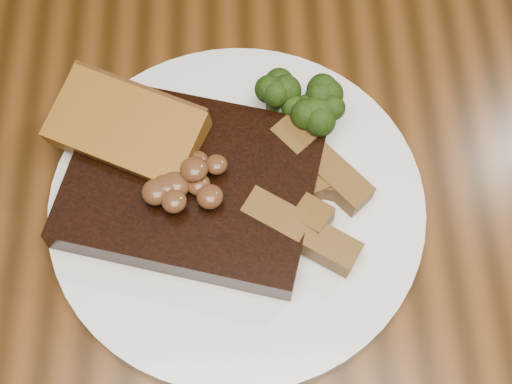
# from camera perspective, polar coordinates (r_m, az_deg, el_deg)

# --- Properties ---
(ground) EXTENTS (4.50, 4.50, 0.00)m
(ground) POSITION_cam_1_polar(r_m,az_deg,el_deg) (1.30, 0.52, -15.12)
(ground) COLOR #3B220D
(ground) RESTS_ON ground
(dining_table) EXTENTS (1.60, 0.90, 0.75)m
(dining_table) POSITION_cam_1_polar(r_m,az_deg,el_deg) (0.67, 0.99, -4.41)
(dining_table) COLOR #502C10
(dining_table) RESTS_ON ground
(plate) EXTENTS (0.32, 0.32, 0.01)m
(plate) POSITION_cam_1_polar(r_m,az_deg,el_deg) (0.57, -1.52, -1.13)
(plate) COLOR white
(plate) RESTS_ON dining_table
(steak) EXTENTS (0.22, 0.19, 0.03)m
(steak) POSITION_cam_1_polar(r_m,az_deg,el_deg) (0.56, -5.15, 0.57)
(steak) COLOR black
(steak) RESTS_ON plate
(steak_bone) EXTENTS (0.15, 0.05, 0.02)m
(steak_bone) POSITION_cam_1_polar(r_m,az_deg,el_deg) (0.54, -5.17, -5.87)
(steak_bone) COLOR #C1B895
(steak_bone) RESTS_ON plate
(mushroom_pile) EXTENTS (0.06, 0.06, 0.03)m
(mushroom_pile) POSITION_cam_1_polar(r_m,az_deg,el_deg) (0.54, -5.14, 1.71)
(mushroom_pile) COLOR #4F2A19
(mushroom_pile) RESTS_ON steak
(garlic_bread) EXTENTS (0.13, 0.11, 0.03)m
(garlic_bread) POSITION_cam_1_polar(r_m,az_deg,el_deg) (0.59, -9.96, 3.95)
(garlic_bread) COLOR #9C611C
(garlic_bread) RESTS_ON plate
(potato_wedges) EXTENTS (0.12, 0.12, 0.02)m
(potato_wedges) POSITION_cam_1_polar(r_m,az_deg,el_deg) (0.56, 5.08, 0.15)
(potato_wedges) COLOR brown
(potato_wedges) RESTS_ON plate
(broccoli_cluster) EXTENTS (0.07, 0.07, 0.04)m
(broccoli_cluster) POSITION_cam_1_polar(r_m,az_deg,el_deg) (0.59, 4.02, 7.32)
(broccoli_cluster) COLOR #243B0D
(broccoli_cluster) RESTS_ON plate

